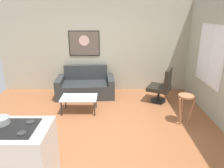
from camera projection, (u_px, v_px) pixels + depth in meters
The scene contains 10 objects.
ground at pixel (101, 129), 4.51m from camera, with size 6.40×6.40×0.04m, color #995B36.
back_wall at pixel (104, 46), 6.34m from camera, with size 6.40×0.05×2.80m, color #A8A48F.
couch at pixel (87, 87), 6.19m from camera, with size 1.73×0.99×0.87m.
coffee_table at pixel (80, 98), 5.14m from camera, with size 0.89×0.55×0.39m.
armchair at pixel (163, 86), 5.67m from camera, with size 0.79×0.80×0.96m.
bar_stool at pixel (186, 102), 4.51m from camera, with size 0.38×0.38×0.69m.
kitchen_counter at pixel (1, 157), 2.87m from camera, with size 1.45×0.70×0.96m.
mixing_bowl at pixel (2, 121), 2.80m from camera, with size 0.24×0.24×0.10m.
wall_painting at pixel (85, 43), 6.27m from camera, with size 0.93×0.03×0.76m.
window at pixel (211, 55), 4.88m from camera, with size 0.03×1.30×1.42m.
Camera 1 is at (0.26, -3.95, 2.37)m, focal length 33.15 mm.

